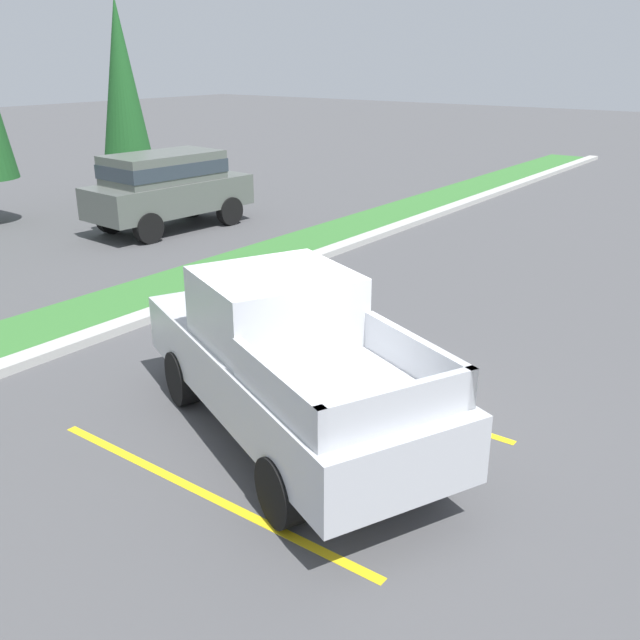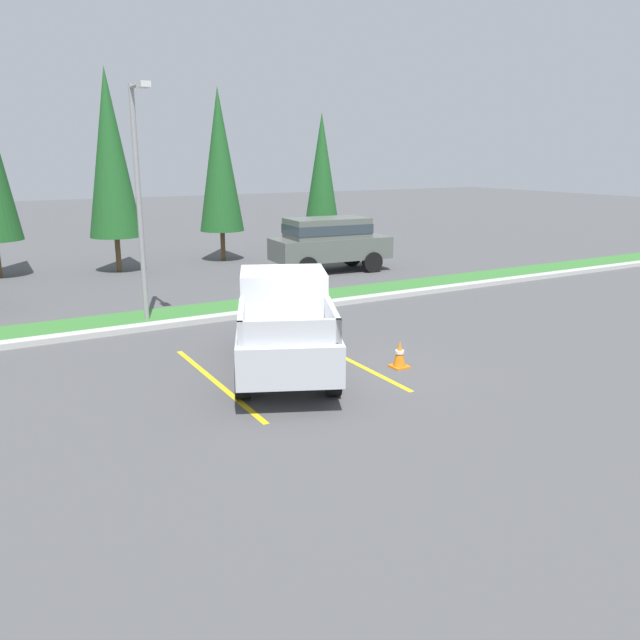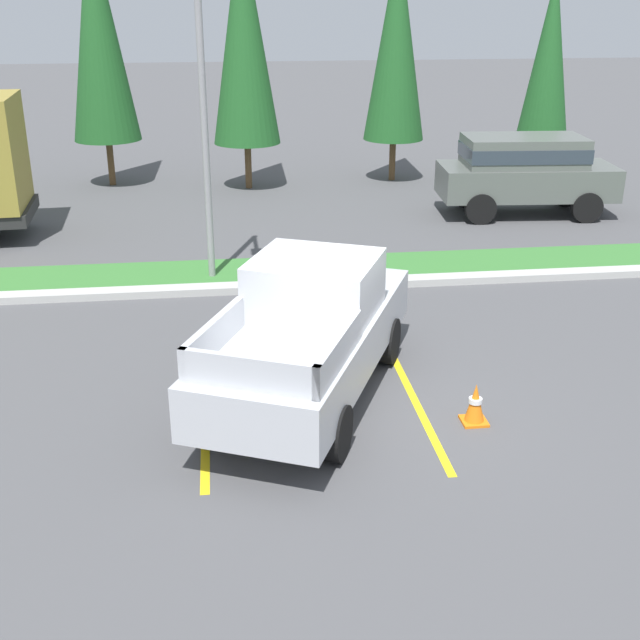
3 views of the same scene
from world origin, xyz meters
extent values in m
plane|color=#4C4C4F|center=(0.00, 0.00, 0.00)|extent=(120.00, 120.00, 0.00)
cube|color=yellow|center=(-1.97, 0.27, 0.00)|extent=(0.12, 4.80, 0.01)
cube|color=yellow|center=(1.13, 0.27, 0.00)|extent=(0.12, 4.80, 0.01)
cube|color=#B2B2AD|center=(0.00, 5.00, 0.07)|extent=(56.00, 0.40, 0.15)
cube|color=#387533|center=(0.00, 6.10, 0.03)|extent=(56.00, 1.80, 0.06)
cylinder|color=black|center=(-0.57, 2.03, 0.38)|extent=(0.57, 0.81, 0.76)
cylinder|color=black|center=(0.98, 1.34, 0.38)|extent=(0.57, 0.81, 0.76)
cylinder|color=black|center=(-1.83, -0.80, 0.38)|extent=(0.57, 0.81, 0.76)
cylinder|color=black|center=(-0.28, -1.49, 0.38)|extent=(0.57, 0.81, 0.76)
cube|color=silver|center=(-0.42, 0.27, 0.88)|extent=(3.86, 5.52, 0.76)
cube|color=silver|center=(-0.30, 0.54, 1.68)|extent=(2.26, 2.18, 0.84)
cube|color=#2D3842|center=(0.03, 1.29, 1.73)|extent=(1.50, 0.72, 0.63)
cube|color=silver|center=(-1.79, -0.71, 1.48)|extent=(0.87, 1.78, 0.44)
cube|color=silver|center=(-0.24, -1.40, 1.48)|extent=(0.87, 1.78, 0.44)
cube|color=silver|center=(-1.38, -1.88, 1.48)|extent=(1.68, 0.83, 0.44)
cube|color=silver|center=(0.62, 2.60, 0.64)|extent=(1.71, 0.88, 0.28)
cylinder|color=black|center=(7.99, 10.86, 0.40)|extent=(0.82, 0.32, 0.80)
cylinder|color=black|center=(7.87, 9.16, 0.40)|extent=(0.82, 0.32, 0.80)
cylinder|color=black|center=(5.20, 11.07, 0.40)|extent=(0.82, 0.32, 0.80)
cylinder|color=black|center=(5.07, 9.37, 0.40)|extent=(0.82, 0.32, 0.80)
cube|color=#565B56|center=(6.53, 10.11, 0.92)|extent=(4.72, 2.17, 0.84)
cube|color=#565B56|center=(6.38, 10.13, 1.72)|extent=(3.21, 1.90, 0.76)
cube|color=#2D3842|center=(6.38, 10.13, 1.70)|extent=(3.26, 1.95, 0.36)
cylinder|color=gray|center=(-1.86, 5.90, 3.11)|extent=(0.14, 0.14, 6.21)
cylinder|color=gray|center=(-1.86, 5.30, 6.11)|extent=(0.10, 1.20, 0.10)
cube|color=silver|center=(-1.86, 4.70, 6.07)|extent=(0.24, 0.44, 0.14)
cylinder|color=brown|center=(-0.71, 14.22, 0.69)|extent=(0.20, 0.20, 1.38)
cone|color=#1E5623|center=(-0.71, 14.22, 4.51)|extent=(1.99, 1.99, 6.26)
cylinder|color=brown|center=(3.87, 14.79, 0.65)|extent=(0.20, 0.20, 1.30)
cone|color=#1E5623|center=(3.87, 14.79, 4.25)|extent=(1.87, 1.87, 5.90)
cylinder|color=brown|center=(8.46, 14.18, 0.57)|extent=(0.20, 0.20, 1.13)
cone|color=#1E5623|center=(8.46, 14.18, 3.71)|extent=(1.63, 1.63, 5.16)
cube|color=orange|center=(1.81, -0.80, 0.02)|extent=(0.36, 0.36, 0.04)
cone|color=orange|center=(1.81, -0.80, 0.32)|extent=(0.28, 0.28, 0.56)
cylinder|color=white|center=(1.81, -0.80, 0.35)|extent=(0.19, 0.19, 0.07)
camera|label=1|loc=(-6.53, -4.79, 4.57)|focal=39.60mm
camera|label=2|loc=(-6.20, -11.39, 4.44)|focal=36.03mm
camera|label=3|loc=(-1.63, -10.64, 5.73)|focal=45.92mm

